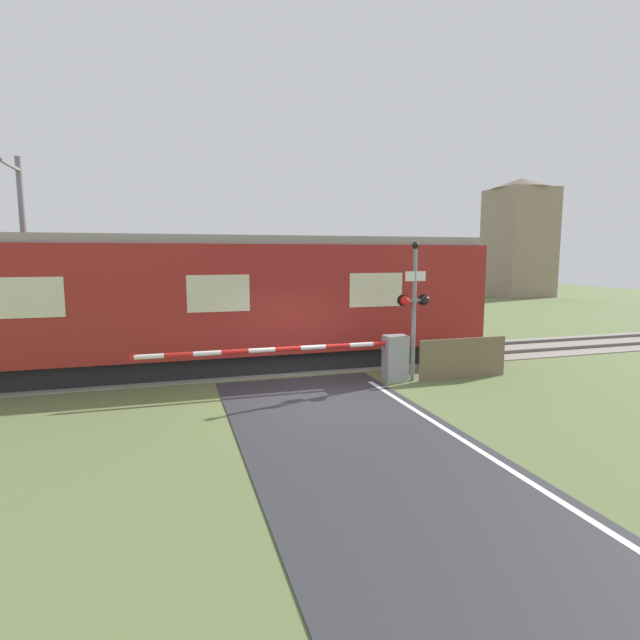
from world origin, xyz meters
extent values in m
plane|color=#5B6B3D|center=(0.00, 0.00, 0.00)|extent=(80.00, 80.00, 0.00)
cube|color=gray|center=(0.00, 3.82, 0.01)|extent=(36.00, 3.20, 0.03)
cube|color=#595451|center=(0.00, 3.10, 0.08)|extent=(36.00, 0.08, 0.10)
cube|color=#595451|center=(0.00, 4.54, 0.08)|extent=(36.00, 0.08, 0.10)
cube|color=black|center=(-1.90, 3.82, 0.30)|extent=(14.84, 2.52, 0.60)
cube|color=maroon|center=(-1.90, 3.82, 2.11)|extent=(16.14, 2.97, 3.01)
cube|color=gray|center=(-1.90, 3.82, 3.73)|extent=(15.81, 2.73, 0.24)
cube|color=beige|center=(2.53, 2.33, 2.33)|extent=(1.61, 0.02, 0.96)
cube|color=beige|center=(-1.90, 2.33, 2.33)|extent=(1.61, 0.02, 0.96)
cube|color=beige|center=(-6.34, 2.33, 2.33)|extent=(1.61, 0.02, 0.96)
cube|color=gray|center=(2.52, 0.96, 0.61)|extent=(0.60, 0.44, 1.23)
cylinder|color=gray|center=(2.52, 0.96, 1.03)|extent=(0.16, 0.16, 0.18)
cylinder|color=red|center=(2.20, 0.96, 1.03)|extent=(0.65, 0.11, 0.11)
cylinder|color=white|center=(1.55, 0.96, 1.03)|extent=(0.65, 0.11, 0.11)
cylinder|color=red|center=(0.90, 0.96, 1.03)|extent=(0.65, 0.11, 0.11)
cylinder|color=white|center=(0.25, 0.96, 1.03)|extent=(0.65, 0.11, 0.11)
cylinder|color=red|center=(-0.39, 0.96, 1.03)|extent=(0.65, 0.11, 0.11)
cylinder|color=white|center=(-1.04, 0.96, 1.03)|extent=(0.65, 0.11, 0.11)
cylinder|color=red|center=(-1.69, 0.96, 1.03)|extent=(0.65, 0.11, 0.11)
cylinder|color=white|center=(-2.34, 0.96, 1.03)|extent=(0.65, 0.11, 0.11)
cylinder|color=red|center=(-2.98, 0.96, 1.03)|extent=(0.65, 0.11, 0.11)
cylinder|color=white|center=(-3.63, 0.96, 1.03)|extent=(0.65, 0.11, 0.11)
cylinder|color=red|center=(-3.95, 0.96, 1.03)|extent=(0.20, 0.02, 0.20)
cylinder|color=gray|center=(2.98, 0.86, 1.74)|extent=(0.11, 0.11, 3.47)
cube|color=gray|center=(2.98, 0.86, 2.15)|extent=(0.71, 0.07, 0.07)
sphere|color=red|center=(2.68, 0.81, 2.15)|extent=(0.24, 0.24, 0.24)
sphere|color=black|center=(3.27, 0.81, 2.15)|extent=(0.24, 0.24, 0.24)
cylinder|color=black|center=(2.68, 0.92, 2.15)|extent=(0.30, 0.06, 0.30)
cylinder|color=black|center=(3.27, 0.92, 2.15)|extent=(0.30, 0.06, 0.30)
cube|color=white|center=(2.98, 0.82, 2.78)|extent=(0.57, 0.02, 0.25)
sphere|color=black|center=(2.98, 0.86, 3.57)|extent=(0.18, 0.18, 0.18)
cylinder|color=slate|center=(-7.26, 6.38, 3.11)|extent=(0.20, 0.20, 6.22)
cube|color=slate|center=(-7.26, 5.48, 5.82)|extent=(0.10, 1.80, 0.08)
cube|color=gray|center=(23.86, 23.21, 4.25)|extent=(4.29, 4.29, 8.50)
cone|color=brown|center=(23.86, 23.21, 8.90)|extent=(4.72, 4.72, 0.80)
cube|color=#726047|center=(4.40, 0.71, 0.55)|extent=(2.60, 0.06, 1.10)
camera|label=1|loc=(-3.15, -10.82, 3.34)|focal=28.00mm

